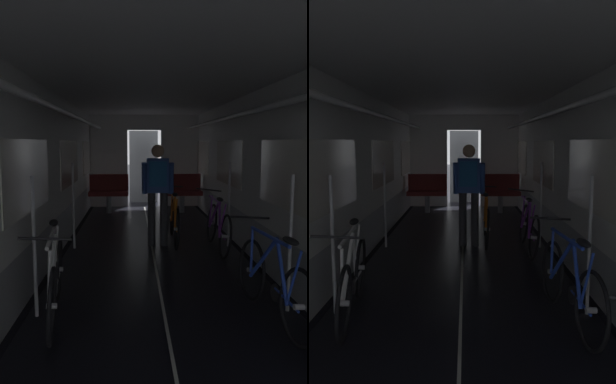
# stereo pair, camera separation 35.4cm
# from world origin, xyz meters

# --- Properties ---
(train_car_shell) EXTENTS (3.14, 12.34, 2.57)m
(train_car_shell) POSITION_xyz_m (-0.00, 3.60, 1.70)
(train_car_shell) COLOR black
(train_car_shell) RESTS_ON ground
(bench_seat_far_left) EXTENTS (0.98, 0.51, 0.95)m
(bench_seat_far_left) POSITION_xyz_m (-0.90, 8.07, 0.57)
(bench_seat_far_left) COLOR gray
(bench_seat_far_left) RESTS_ON ground
(bench_seat_far_right) EXTENTS (0.98, 0.51, 0.95)m
(bench_seat_far_right) POSITION_xyz_m (0.90, 8.07, 0.57)
(bench_seat_far_right) COLOR gray
(bench_seat_far_right) RESTS_ON ground
(bicycle_purple) EXTENTS (0.44, 1.69, 0.95)m
(bicycle_purple) POSITION_xyz_m (1.05, 4.50, 0.38)
(bicycle_purple) COLOR black
(bicycle_purple) RESTS_ON ground
(bicycle_blue) EXTENTS (0.44, 1.69, 0.95)m
(bicycle_blue) POSITION_xyz_m (1.03, 1.91, 0.38)
(bicycle_blue) COLOR black
(bicycle_blue) RESTS_ON ground
(bicycle_white) EXTENTS (0.44, 1.69, 0.94)m
(bicycle_white) POSITION_xyz_m (-1.07, 2.05, 0.38)
(bicycle_white) COLOR black
(bicycle_white) RESTS_ON ground
(person_cyclist_aisle) EXTENTS (0.54, 0.39, 1.69)m
(person_cyclist_aisle) POSITION_xyz_m (0.10, 4.78, 1.02)
(person_cyclist_aisle) COLOR #2D2D33
(person_cyclist_aisle) RESTS_ON ground
(bicycle_orange_in_aisle) EXTENTS (0.44, 1.69, 0.94)m
(bicycle_orange_in_aisle) POSITION_xyz_m (0.40, 5.05, 0.38)
(bicycle_orange_in_aisle) COLOR black
(bicycle_orange_in_aisle) RESTS_ON ground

